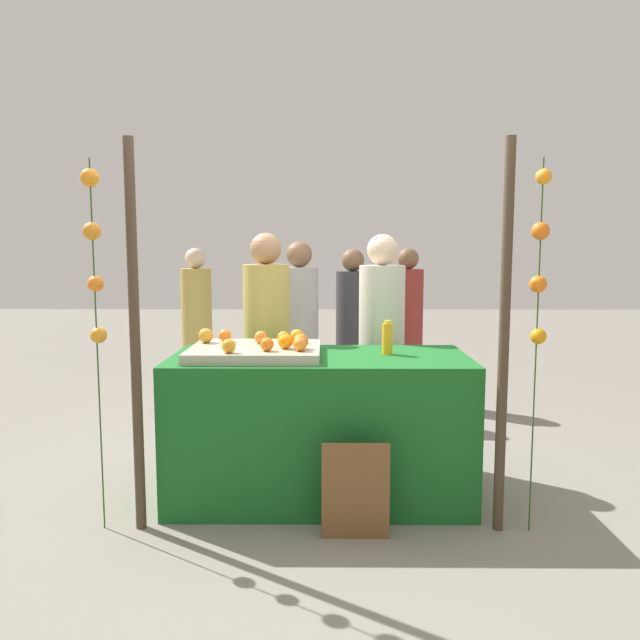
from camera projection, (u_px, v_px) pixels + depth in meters
ground_plane at (320, 495)px, 3.85m from camera, size 24.00×24.00×0.00m
stall_counter at (320, 426)px, 3.80m from camera, size 1.80×0.84×0.89m
orange_tray at (255, 351)px, 3.72m from camera, size 0.78×0.65×0.06m
orange_0 at (267, 344)px, 3.54m from camera, size 0.08×0.08×0.08m
orange_1 at (229, 346)px, 3.47m from camera, size 0.08×0.08×0.08m
orange_2 at (284, 337)px, 3.83m from camera, size 0.08×0.08×0.08m
orange_3 at (301, 341)px, 3.61m from camera, size 0.09×0.09×0.09m
orange_4 at (285, 342)px, 3.62m from camera, size 0.09×0.09×0.09m
orange_5 at (206, 336)px, 3.85m from camera, size 0.09×0.09×0.09m
orange_6 at (297, 336)px, 3.85m from camera, size 0.09×0.09×0.09m
orange_7 at (261, 337)px, 3.82m from camera, size 0.08×0.08×0.08m
orange_8 at (225, 335)px, 3.90m from camera, size 0.08×0.08×0.08m
orange_9 at (300, 344)px, 3.53m from camera, size 0.08×0.08×0.08m
juice_bottle at (387, 338)px, 3.78m from camera, size 0.07×0.07×0.21m
chalkboard_sign at (356, 492)px, 3.25m from camera, size 0.36×0.03×0.53m
vendor_left at (267, 356)px, 4.44m from camera, size 0.33×0.33×1.64m
vendor_right at (381, 356)px, 4.44m from camera, size 0.33×0.33×1.64m
crowd_person_0 at (300, 343)px, 5.21m from camera, size 0.32×0.32×1.59m
crowd_person_1 at (407, 331)px, 6.12m from camera, size 0.31×0.31×1.54m
crowd_person_2 at (197, 329)px, 6.31m from camera, size 0.31×0.31×1.54m
crowd_person_3 at (352, 337)px, 5.72m from camera, size 0.31×0.31×1.53m
canopy_post_left at (135, 339)px, 3.28m from camera, size 0.06×0.06×2.11m
canopy_post_right at (504, 339)px, 3.27m from camera, size 0.06×0.06×2.11m
garland_strand_left at (94, 254)px, 3.23m from camera, size 0.11×0.10×2.00m
garland_strand_right at (540, 263)px, 3.20m from camera, size 0.10×0.11×2.00m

